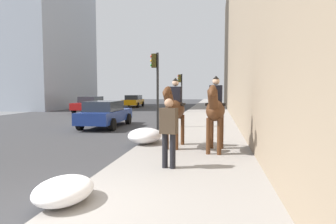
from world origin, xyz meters
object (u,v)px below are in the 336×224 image
at_px(car_mid_lane, 106,113).
at_px(traffic_light_near_curb, 156,78).
at_px(mounted_horse_near, 174,109).
at_px(mounted_horse_far, 215,109).
at_px(car_far_lane, 90,104).
at_px(car_near_lane, 133,101).
at_px(pedestrian_greeting, 169,128).
at_px(traffic_light_far_curb, 181,87).

distance_m(car_mid_lane, traffic_light_near_curb, 3.50).
xyz_separation_m(mounted_horse_near, car_mid_lane, (5.46, 4.60, -0.66)).
xyz_separation_m(mounted_horse_far, car_far_lane, (15.95, 11.43, -0.68)).
bearing_deg(mounted_horse_near, car_near_lane, -154.58).
xyz_separation_m(pedestrian_greeting, traffic_light_far_curb, (18.79, 2.03, 1.25)).
height_order(mounted_horse_near, car_near_lane, mounted_horse_near).
bearing_deg(mounted_horse_far, car_near_lane, -152.92).
bearing_deg(pedestrian_greeting, mounted_horse_near, 14.77).
bearing_deg(car_near_lane, pedestrian_greeting, 15.53).
distance_m(car_mid_lane, car_far_lane, 11.40).
relative_size(mounted_horse_far, traffic_light_near_curb, 0.60).
relative_size(mounted_horse_far, pedestrian_greeting, 1.38).
relative_size(car_near_lane, car_far_lane, 0.99).
relative_size(car_mid_lane, traffic_light_far_curb, 1.32).
bearing_deg(mounted_horse_near, mounted_horse_far, 75.50).
relative_size(mounted_horse_near, traffic_light_near_curb, 0.59).
relative_size(car_mid_lane, car_far_lane, 0.99).
bearing_deg(traffic_light_far_curb, mounted_horse_far, -169.42).
xyz_separation_m(mounted_horse_far, traffic_light_near_curb, (5.49, 3.01, 1.18)).
height_order(mounted_horse_near, traffic_light_near_curb, traffic_light_near_curb).
height_order(traffic_light_near_curb, traffic_light_far_curb, traffic_light_near_curb).
distance_m(mounted_horse_near, car_near_lane, 25.50).
height_order(car_mid_lane, traffic_light_near_curb, traffic_light_near_curb).
bearing_deg(traffic_light_far_curb, mounted_horse_near, -173.70).
xyz_separation_m(mounted_horse_far, traffic_light_far_curb, (16.74, 3.13, 0.91)).
xyz_separation_m(car_near_lane, car_far_lane, (-8.58, 1.60, -0.01)).
relative_size(car_far_lane, traffic_light_far_curb, 1.33).
relative_size(pedestrian_greeting, car_far_lane, 0.37).
height_order(pedestrian_greeting, car_mid_lane, pedestrian_greeting).
xyz_separation_m(car_far_lane, traffic_light_far_curb, (0.79, -8.30, 1.59)).
bearing_deg(pedestrian_greeting, car_near_lane, 27.75).
height_order(mounted_horse_near, car_mid_lane, mounted_horse_near).
relative_size(mounted_horse_near, traffic_light_far_curb, 0.66).
bearing_deg(mounted_horse_near, pedestrian_greeting, 11.14).
relative_size(mounted_horse_far, car_near_lane, 0.51).
height_order(mounted_horse_near, traffic_light_far_curb, traffic_light_far_curb).
distance_m(mounted_horse_far, pedestrian_greeting, 2.35).
distance_m(car_near_lane, car_far_lane, 8.72).
distance_m(pedestrian_greeting, car_near_lane, 27.98).
distance_m(car_far_lane, traffic_light_far_curb, 8.49).
bearing_deg(mounted_horse_near, car_far_lane, -140.91).
relative_size(mounted_horse_near, car_near_lane, 0.50).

